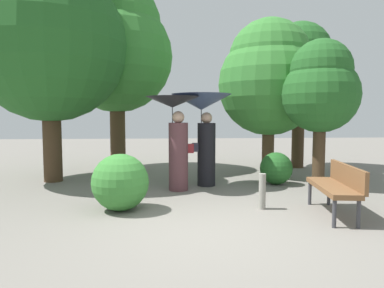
% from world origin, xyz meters
% --- Properties ---
extents(ground_plane, '(40.00, 40.00, 0.00)m').
position_xyz_m(ground_plane, '(0.00, 0.00, 0.00)').
color(ground_plane, slate).
extents(person_left, '(1.15, 1.15, 2.03)m').
position_xyz_m(person_left, '(-0.40, 2.68, 1.38)').
color(person_left, '#563338').
rests_on(person_left, ground).
extents(person_right, '(1.38, 1.38, 2.11)m').
position_xyz_m(person_right, '(0.24, 3.13, 1.61)').
color(person_right, black).
rests_on(person_right, ground).
extents(park_bench, '(0.69, 1.55, 0.83)m').
position_xyz_m(park_bench, '(2.19, 0.58, 0.51)').
color(park_bench, '#38383D').
rests_on(park_bench, ground).
extents(tree_near_left, '(3.71, 3.71, 5.69)m').
position_xyz_m(tree_near_left, '(-3.39, 3.95, 3.61)').
color(tree_near_left, '#42301E').
rests_on(tree_near_left, ground).
extents(tree_near_right, '(1.73, 1.73, 3.35)m').
position_xyz_m(tree_near_right, '(2.92, 2.94, 2.27)').
color(tree_near_right, '#42301E').
rests_on(tree_near_right, ground).
extents(tree_mid_left, '(3.30, 3.30, 5.58)m').
position_xyz_m(tree_mid_left, '(-2.05, 5.75, 3.65)').
color(tree_mid_left, '#4C3823').
rests_on(tree_mid_left, ground).
extents(tree_mid_right, '(2.37, 2.37, 4.47)m').
position_xyz_m(tree_mid_right, '(3.50, 5.78, 3.01)').
color(tree_mid_right, '#42301E').
rests_on(tree_mid_right, ground).
extents(tree_far_back, '(2.78, 2.78, 4.25)m').
position_xyz_m(tree_far_back, '(2.21, 4.62, 2.69)').
color(tree_far_back, '#4C3823').
rests_on(tree_far_back, ground).
extents(bush_path_left, '(0.76, 0.76, 0.76)m').
position_xyz_m(bush_path_left, '(1.99, 3.17, 0.38)').
color(bush_path_left, '#235B23').
rests_on(bush_path_left, ground).
extents(bush_path_right, '(0.98, 0.98, 0.98)m').
position_xyz_m(bush_path_right, '(-1.38, 1.12, 0.49)').
color(bush_path_right, '#387F33').
rests_on(bush_path_right, ground).
extents(path_marker_post, '(0.12, 0.12, 0.62)m').
position_xyz_m(path_marker_post, '(1.07, 1.03, 0.31)').
color(path_marker_post, gray).
rests_on(path_marker_post, ground).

